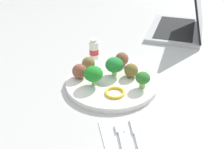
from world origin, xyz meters
name	(u,v)px	position (x,y,z in m)	size (l,w,h in m)	color
ground_plane	(112,85)	(0.00, 0.00, 0.00)	(4.00, 4.00, 0.00)	#B2B2AD
plate	(112,82)	(0.00, 0.00, 0.01)	(0.28, 0.28, 0.02)	white
broccoli_floret_mid_left	(114,65)	(0.03, -0.02, 0.05)	(0.06, 0.06, 0.06)	#A3CF75
broccoli_floret_back_right	(93,74)	(-0.01, 0.06, 0.05)	(0.06, 0.06, 0.06)	#97BC7D
broccoli_floret_back_left	(143,78)	(-0.06, -0.07, 0.05)	(0.04, 0.04, 0.05)	#98C26F
meatball_back_right	(122,59)	(0.08, -0.06, 0.04)	(0.04, 0.04, 0.04)	brown
meatball_front_left	(88,63)	(0.09, 0.05, 0.04)	(0.04, 0.04, 0.04)	brown
meatball_near_rim	(131,70)	(0.01, -0.06, 0.04)	(0.04, 0.04, 0.04)	brown
meatball_far_rim	(79,71)	(0.04, 0.09, 0.04)	(0.04, 0.04, 0.04)	brown
pepper_ring_mid_right	(115,93)	(-0.07, 0.01, 0.02)	(0.06, 0.06, 0.01)	yellow
napkin	(130,142)	(-0.24, 0.03, 0.00)	(0.17, 0.12, 0.01)	white
fork	(122,139)	(-0.24, 0.04, 0.01)	(0.12, 0.03, 0.01)	silver
knife	(138,137)	(-0.24, 0.01, 0.01)	(0.15, 0.04, 0.01)	silver
yogurt_bottle	(94,50)	(0.18, 0.02, 0.04)	(0.03, 0.03, 0.08)	white
laptop	(182,24)	(0.32, -0.41, 0.04)	(0.39, 0.36, 0.21)	#B3B3B3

